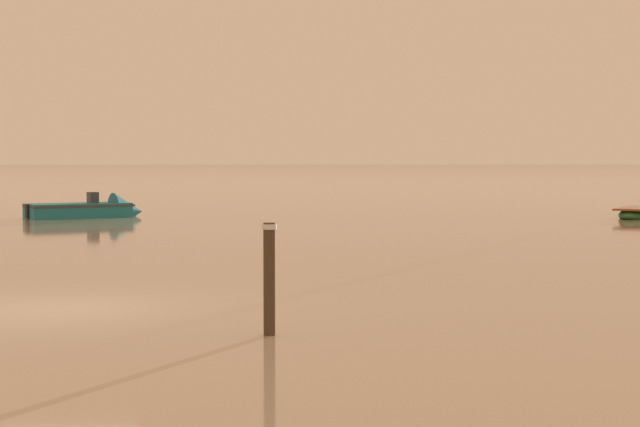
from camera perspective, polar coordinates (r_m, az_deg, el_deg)
ground_plane at (r=19.27m, az=-13.94°, el=-5.06°), size 800.00×800.00×0.00m
motorboat_moored_1 at (r=48.48m, az=-12.04°, el=0.08°), size 5.49×4.07×1.80m
rowboat_moored_2 at (r=49.33m, az=16.76°, el=-0.01°), size 3.29×4.27×0.65m
mooring_post_right at (r=15.95m, az=-2.75°, el=-3.71°), size 0.22×0.22×1.89m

